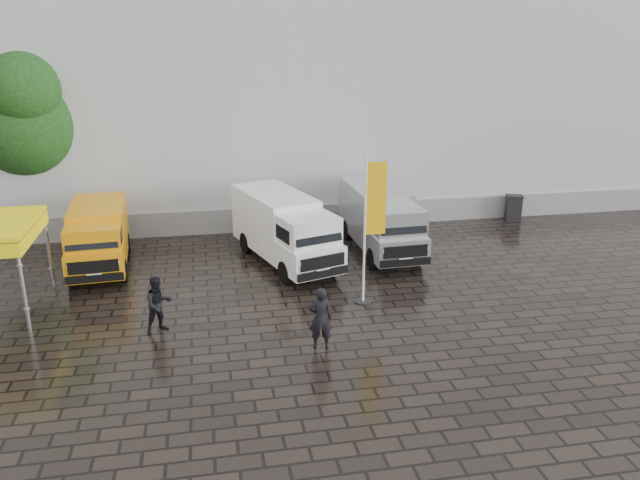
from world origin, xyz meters
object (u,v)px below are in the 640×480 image
object	(u,v)px
van_silver	(380,221)
wheelie_bin	(514,207)
person_front	(320,318)
van_yellow	(99,239)
van_white	(285,231)
person_tent	(159,304)
flagpole	(371,224)

from	to	relation	value
van_silver	wheelie_bin	bearing A→B (deg)	20.67
wheelie_bin	person_front	bearing A→B (deg)	-118.69
wheelie_bin	van_yellow	bearing A→B (deg)	-152.66
van_white	van_silver	bearing A→B (deg)	-8.58
van_white	wheelie_bin	size ratio (longest dim) A/B	4.98
van_silver	person_front	distance (m)	7.98
van_yellow	person_front	size ratio (longest dim) A/B	2.74
person_front	van_silver	bearing A→B (deg)	-110.38
van_silver	person_tent	distance (m)	9.49
van_yellow	wheelie_bin	world-z (taller)	van_yellow
flagpole	van_silver	bearing A→B (deg)	70.08
person_tent	wheelie_bin	bearing A→B (deg)	3.47
van_yellow	van_silver	bearing A→B (deg)	-4.14
person_front	wheelie_bin	bearing A→B (deg)	-129.84
van_white	wheelie_bin	distance (m)	11.22
wheelie_bin	person_tent	size ratio (longest dim) A/B	0.69
flagpole	person_tent	size ratio (longest dim) A/B	2.82
flagpole	person_tent	xyz separation A→B (m)	(-6.23, -0.84, -1.71)
van_white	van_silver	world-z (taller)	van_white
flagpole	wheelie_bin	xyz separation A→B (m)	(8.57, 7.38, -1.96)
van_white	van_silver	xyz separation A→B (m)	(3.69, 0.59, -0.02)
van_yellow	van_silver	size ratio (longest dim) A/B	0.86
van_silver	flagpole	bearing A→B (deg)	-111.97
van_white	person_tent	bearing A→B (deg)	-148.98
van_yellow	person_tent	size ratio (longest dim) A/B	2.90
van_silver	person_tent	size ratio (longest dim) A/B	3.38
wheelie_bin	person_tent	xyz separation A→B (m)	(-14.80, -8.22, 0.25)
van_white	van_silver	distance (m)	3.74
flagpole	person_front	world-z (taller)	flagpole
van_yellow	person_front	world-z (taller)	van_yellow
wheelie_bin	person_front	world-z (taller)	person_front
van_yellow	van_silver	world-z (taller)	van_silver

